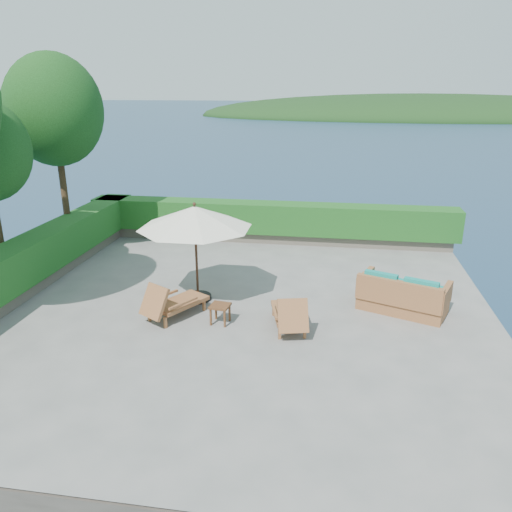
% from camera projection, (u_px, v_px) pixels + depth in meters
% --- Properties ---
extents(ground, '(12.00, 12.00, 0.00)m').
position_uv_depth(ground, '(238.00, 309.00, 11.95)').
color(ground, gray).
rests_on(ground, ground).
extents(foundation, '(12.00, 12.00, 3.00)m').
position_uv_depth(foundation, '(239.00, 366.00, 12.45)').
color(foundation, '#5B5248').
rests_on(foundation, ocean).
extents(ocean, '(600.00, 600.00, 0.00)m').
position_uv_depth(ocean, '(240.00, 415.00, 12.91)').
color(ocean, '#19364E').
rests_on(ocean, ground).
extents(offshore_island, '(126.00, 57.60, 12.60)m').
position_uv_depth(offshore_island, '(420.00, 117.00, 140.11)').
color(offshore_island, black).
rests_on(offshore_island, ocean).
extents(planter_wall_far, '(12.00, 0.60, 0.36)m').
position_uv_depth(planter_wall_far, '(269.00, 236.00, 17.13)').
color(planter_wall_far, '#655D51').
rests_on(planter_wall_far, ground).
extents(planter_wall_left, '(0.60, 12.00, 0.36)m').
position_uv_depth(planter_wall_left, '(23.00, 288.00, 12.72)').
color(planter_wall_left, '#655D51').
rests_on(planter_wall_left, ground).
extents(hedge_far, '(12.40, 0.90, 1.00)m').
position_uv_depth(hedge_far, '(269.00, 218.00, 16.91)').
color(hedge_far, '#1A4C15').
rests_on(hedge_far, planter_wall_far).
extents(hedge_left, '(0.90, 12.40, 1.00)m').
position_uv_depth(hedge_left, '(19.00, 264.00, 12.50)').
color(hedge_left, '#1A4C15').
rests_on(hedge_left, planter_wall_left).
extents(tree_far, '(2.80, 2.80, 6.03)m').
position_uv_depth(tree_far, '(54.00, 111.00, 14.41)').
color(tree_far, '#49301C').
rests_on(tree_far, ground).
extents(patio_umbrella, '(3.64, 3.64, 2.49)m').
position_uv_depth(patio_umbrella, '(195.00, 218.00, 11.84)').
color(patio_umbrella, black).
rests_on(patio_umbrella, ground).
extents(lounge_left, '(1.38, 1.71, 0.92)m').
position_uv_depth(lounge_left, '(172.00, 302.00, 11.39)').
color(lounge_left, '#986437').
rests_on(lounge_left, ground).
extents(lounge_right, '(0.97, 1.65, 0.89)m').
position_uv_depth(lounge_right, '(290.00, 314.00, 10.85)').
color(lounge_right, '#986437').
rests_on(lounge_right, ground).
extents(side_table, '(0.47, 0.47, 0.45)m').
position_uv_depth(side_table, '(220.00, 308.00, 11.14)').
color(side_table, brown).
rests_on(side_table, ground).
extents(wicker_loveseat, '(2.23, 1.70, 0.98)m').
position_uv_depth(wicker_loveseat, '(402.00, 297.00, 11.72)').
color(wicker_loveseat, '#986437').
rests_on(wicker_loveseat, ground).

